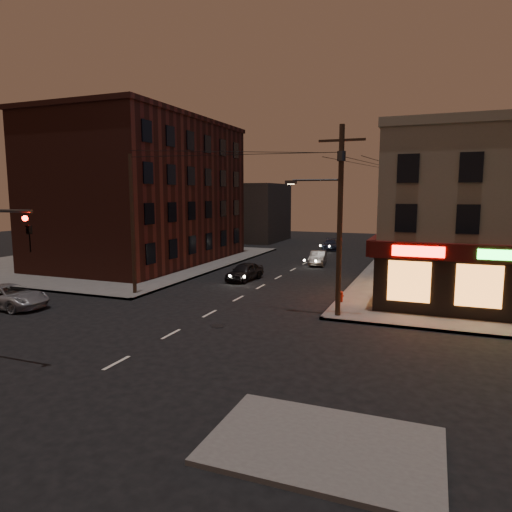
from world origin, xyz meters
The scene contains 14 objects.
ground centered at (0.00, 0.00, 0.00)m, with size 120.00×120.00×0.00m, color black.
sidewalk_nw centered at (-18.00, 19.00, 0.07)m, with size 24.00×28.00×0.15m, color #514F4C.
brick_apartment centered at (-14.50, 19.00, 6.65)m, with size 12.00×20.00×13.00m, color #4C2018.
bg_building_ne_a centered at (14.00, 38.00, 3.50)m, with size 10.00×12.00×7.00m, color #3F3D3A.
bg_building_nw centered at (-13.00, 42.00, 4.00)m, with size 9.00×10.00×8.00m, color #3F3D3A.
bg_building_ne_b centered at (12.00, 52.00, 3.00)m, with size 8.00×8.00×6.00m, color #3F3D3A.
utility_pole_main centered at (6.68, 5.80, 5.76)m, with size 4.20×0.44×10.00m.
utility_pole_far centered at (6.80, 32.00, 4.65)m, with size 0.26×0.26×9.00m, color #382619.
utility_pole_west centered at (-6.80, 6.50, 4.65)m, with size 0.24×0.24×9.00m, color #382619.
suv_cross centered at (-11.55, 0.96, 0.68)m, with size 2.26×4.90×1.36m, color gray.
sedan_near centered at (-2.03, 13.88, 0.68)m, with size 1.61×3.99×1.36m, color black.
sedan_mid centered at (1.37, 23.56, 0.64)m, with size 1.36×3.91×1.29m, color #65635E.
sedan_far centered at (-0.01, 35.56, 0.62)m, with size 1.73×4.25×1.23m, color black.
fire_hydrant centered at (6.40, 8.88, 0.52)m, with size 0.30×0.30×0.67m.
Camera 1 is at (11.43, -18.05, 6.63)m, focal length 32.00 mm.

